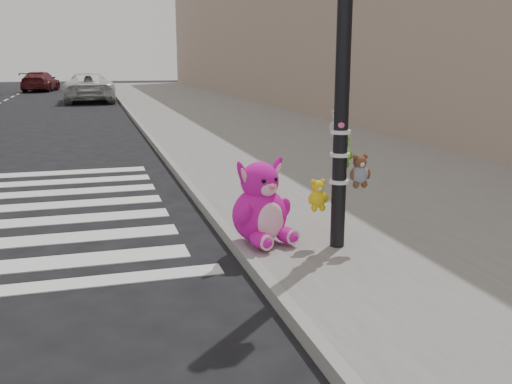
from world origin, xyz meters
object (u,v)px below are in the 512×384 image
object	(u,v)px
pink_bunny	(261,208)
car_white_near	(89,87)
red_teddy	(255,228)
signal_pole	(342,95)

from	to	relation	value
pink_bunny	car_white_near	xyz separation A→B (m)	(-1.81, 26.03, 0.21)
car_white_near	red_teddy	bearing A→B (deg)	93.34
signal_pole	pink_bunny	size ratio (longest dim) A/B	3.99
signal_pole	pink_bunny	xyz separation A→B (m)	(-0.80, 0.36, -1.28)
signal_pole	car_white_near	distance (m)	26.54
pink_bunny	car_white_near	distance (m)	26.09
pink_bunny	red_teddy	size ratio (longest dim) A/B	4.80
signal_pole	pink_bunny	distance (m)	1.55
red_teddy	car_white_near	bearing A→B (deg)	90.16
signal_pole	red_teddy	xyz separation A→B (m)	(-0.81, 0.59, -1.59)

